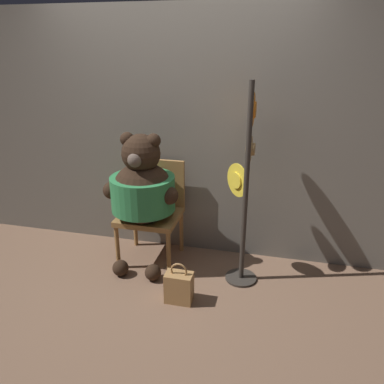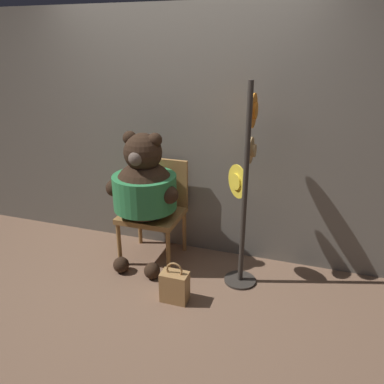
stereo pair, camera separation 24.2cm
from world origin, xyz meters
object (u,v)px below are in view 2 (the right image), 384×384
object	(u,v)px
chair	(155,205)
hat_display_rack	(245,185)
teddy_bear	(144,188)
handbag_on_ground	(175,286)

from	to	relation	value
chair	hat_display_rack	xyz separation A→B (m)	(0.88, -0.15, 0.36)
chair	teddy_bear	distance (m)	0.29
chair	teddy_bear	size ratio (longest dim) A/B	0.75
chair	handbag_on_ground	distance (m)	0.87
chair	hat_display_rack	bearing A→B (deg)	-9.51
hat_display_rack	handbag_on_ground	world-z (taller)	hat_display_rack
chair	handbag_on_ground	xyz separation A→B (m)	(0.44, -0.65, -0.39)
chair	teddy_bear	bearing A→B (deg)	-98.61
teddy_bear	hat_display_rack	xyz separation A→B (m)	(0.91, 0.02, 0.13)
teddy_bear	handbag_on_ground	bearing A→B (deg)	-46.09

